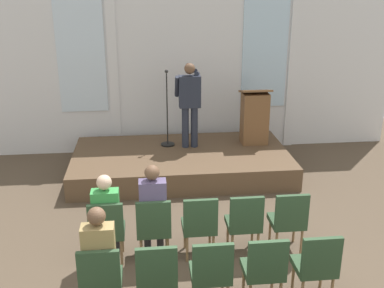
{
  "coord_description": "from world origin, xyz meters",
  "views": [
    {
      "loc": [
        -0.7,
        -4.21,
        3.69
      ],
      "look_at": [
        0.06,
        2.88,
        1.12
      ],
      "focal_mm": 43.65,
      "sensor_mm": 36.0,
      "label": 1
    }
  ],
  "objects_px": {
    "speaker": "(190,99)",
    "chair_r0_c3": "(245,220)",
    "audience_r0_c0": "(106,213)",
    "chair_r1_c1": "(157,274)",
    "mic_stand": "(168,129)",
    "chair_r0_c2": "(200,223)",
    "audience_r0_c1": "(153,207)",
    "chair_r1_c0": "(101,277)",
    "chair_r1_c4": "(317,263)",
    "chair_r0_c1": "(154,225)",
    "audience_r1_c0": "(100,256)",
    "chair_r1_c2": "(211,270)",
    "lectern": "(255,117)",
    "chair_r0_c0": "(107,228)",
    "chair_r1_c3": "(265,267)",
    "chair_r0_c4": "(289,218)"
  },
  "relations": [
    {
      "from": "speaker",
      "to": "chair_r0_c3",
      "type": "height_order",
      "value": "speaker"
    },
    {
      "from": "audience_r0_c0",
      "to": "chair_r1_c1",
      "type": "bearing_deg",
      "value": -62.06
    },
    {
      "from": "mic_stand",
      "to": "chair_r0_c2",
      "type": "distance_m",
      "value": 3.44
    },
    {
      "from": "speaker",
      "to": "audience_r0_c1",
      "type": "distance_m",
      "value": 3.39
    },
    {
      "from": "chair_r1_c0",
      "to": "mic_stand",
      "type": "bearing_deg",
      "value": 77.38
    },
    {
      "from": "chair_r0_c3",
      "to": "chair_r1_c4",
      "type": "xyz_separation_m",
      "value": [
        0.62,
        -1.09,
        0.0
      ]
    },
    {
      "from": "chair_r1_c0",
      "to": "chair_r0_c1",
      "type": "bearing_deg",
      "value": 60.27
    },
    {
      "from": "chair_r0_c3",
      "to": "audience_r1_c0",
      "type": "height_order",
      "value": "audience_r1_c0"
    },
    {
      "from": "chair_r1_c2",
      "to": "chair_r1_c4",
      "type": "distance_m",
      "value": 1.25
    },
    {
      "from": "chair_r1_c2",
      "to": "chair_r1_c4",
      "type": "bearing_deg",
      "value": 0.0
    },
    {
      "from": "chair_r0_c2",
      "to": "audience_r1_c0",
      "type": "relative_size",
      "value": 0.68
    },
    {
      "from": "lectern",
      "to": "chair_r0_c0",
      "type": "distance_m",
      "value": 4.41
    },
    {
      "from": "chair_r0_c3",
      "to": "chair_r1_c0",
      "type": "bearing_deg",
      "value": -149.73
    },
    {
      "from": "chair_r0_c3",
      "to": "chair_r1_c4",
      "type": "height_order",
      "value": "same"
    },
    {
      "from": "audience_r0_c0",
      "to": "chair_r0_c3",
      "type": "bearing_deg",
      "value": -2.57
    },
    {
      "from": "lectern",
      "to": "audience_r0_c1",
      "type": "height_order",
      "value": "lectern"
    },
    {
      "from": "audience_r0_c0",
      "to": "chair_r0_c3",
      "type": "relative_size",
      "value": 1.36
    },
    {
      "from": "audience_r1_c0",
      "to": "lectern",
      "type": "bearing_deg",
      "value": 57.59
    },
    {
      "from": "chair_r0_c0",
      "to": "audience_r0_c1",
      "type": "xyz_separation_m",
      "value": [
        0.62,
        0.08,
        0.23
      ]
    },
    {
      "from": "speaker",
      "to": "audience_r0_c0",
      "type": "distance_m",
      "value": 3.6
    },
    {
      "from": "audience_r0_c1",
      "to": "chair_r1_c0",
      "type": "distance_m",
      "value": 1.34
    },
    {
      "from": "mic_stand",
      "to": "chair_r1_c3",
      "type": "bearing_deg",
      "value": -79.27
    },
    {
      "from": "chair_r0_c0",
      "to": "chair_r1_c3",
      "type": "relative_size",
      "value": 1.0
    },
    {
      "from": "audience_r1_c0",
      "to": "chair_r1_c2",
      "type": "bearing_deg",
      "value": -3.61
    },
    {
      "from": "audience_r1_c0",
      "to": "chair_r0_c2",
      "type": "bearing_deg",
      "value": 39.1
    },
    {
      "from": "speaker",
      "to": "chair_r0_c0",
      "type": "bearing_deg",
      "value": -113.73
    },
    {
      "from": "chair_r1_c4",
      "to": "audience_r0_c1",
      "type": "bearing_deg",
      "value": 147.98
    },
    {
      "from": "mic_stand",
      "to": "chair_r0_c2",
      "type": "relative_size",
      "value": 1.65
    },
    {
      "from": "chair_r0_c3",
      "to": "chair_r1_c1",
      "type": "relative_size",
      "value": 1.0
    },
    {
      "from": "audience_r0_c0",
      "to": "audience_r0_c1",
      "type": "relative_size",
      "value": 0.92
    },
    {
      "from": "chair_r0_c4",
      "to": "chair_r1_c2",
      "type": "bearing_deg",
      "value": -138.79
    },
    {
      "from": "speaker",
      "to": "chair_r1_c2",
      "type": "xyz_separation_m",
      "value": [
        -0.2,
        -4.39,
        -0.89
      ]
    },
    {
      "from": "mic_stand",
      "to": "lectern",
      "type": "height_order",
      "value": "mic_stand"
    },
    {
      "from": "audience_r0_c1",
      "to": "chair_r1_c3",
      "type": "distance_m",
      "value": 1.72
    },
    {
      "from": "chair_r0_c1",
      "to": "chair_r1_c1",
      "type": "height_order",
      "value": "same"
    },
    {
      "from": "chair_r0_c4",
      "to": "chair_r1_c3",
      "type": "xyz_separation_m",
      "value": [
        -0.62,
        -1.09,
        0.0
      ]
    },
    {
      "from": "chair_r0_c4",
      "to": "audience_r0_c0",
      "type": "bearing_deg",
      "value": 178.07
    },
    {
      "from": "chair_r1_c0",
      "to": "chair_r1_c4",
      "type": "distance_m",
      "value": 2.49
    },
    {
      "from": "chair_r0_c3",
      "to": "chair_r1_c1",
      "type": "bearing_deg",
      "value": -138.79
    },
    {
      "from": "chair_r1_c2",
      "to": "speaker",
      "type": "bearing_deg",
      "value": 87.33
    },
    {
      "from": "lectern",
      "to": "chair_r0_c0",
      "type": "height_order",
      "value": "lectern"
    },
    {
      "from": "speaker",
      "to": "audience_r1_c0",
      "type": "bearing_deg",
      "value": -108.59
    },
    {
      "from": "mic_stand",
      "to": "lectern",
      "type": "distance_m",
      "value": 1.79
    },
    {
      "from": "chair_r1_c0",
      "to": "audience_r1_c0",
      "type": "xyz_separation_m",
      "value": [
        0.0,
        0.08,
        0.23
      ]
    },
    {
      "from": "chair_r0_c3",
      "to": "chair_r1_c1",
      "type": "xyz_separation_m",
      "value": [
        -1.25,
        -1.09,
        0.0
      ]
    },
    {
      "from": "chair_r0_c1",
      "to": "chair_r1_c2",
      "type": "bearing_deg",
      "value": -60.27
    },
    {
      "from": "lectern",
      "to": "chair_r1_c3",
      "type": "bearing_deg",
      "value": -101.65
    },
    {
      "from": "audience_r1_c0",
      "to": "chair_r1_c3",
      "type": "distance_m",
      "value": 1.88
    },
    {
      "from": "chair_r0_c2",
      "to": "lectern",
      "type": "bearing_deg",
      "value": 65.46
    },
    {
      "from": "chair_r1_c2",
      "to": "audience_r1_c0",
      "type": "bearing_deg",
      "value": 176.39
    }
  ]
}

